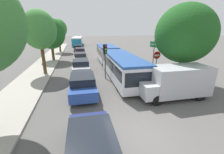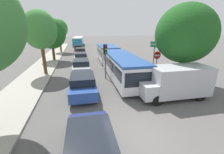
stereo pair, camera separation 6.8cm
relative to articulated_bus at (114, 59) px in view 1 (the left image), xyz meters
name	(u,v)px [view 1 (the left image)]	position (x,y,z in m)	size (l,w,h in m)	color
ground_plane	(135,138)	(-1.93, -11.72, -1.39)	(200.00, 200.00, 0.00)	#565451
kerb_strip_left	(50,59)	(-8.71, 8.95, -1.32)	(3.20, 51.34, 0.14)	#9E998E
articulated_bus	(114,59)	(0.00, 0.00, 0.00)	(2.85, 16.23, 2.40)	silver
city_bus_rear	(78,41)	(-3.85, 29.63, 0.01)	(3.22, 11.37, 2.42)	teal
queued_car_navy	(92,148)	(-3.99, -12.66, -0.65)	(1.87, 4.20, 1.45)	navy
queued_car_blue	(83,85)	(-4.00, -6.21, -0.61)	(1.99, 4.48, 1.54)	#284799
queued_car_silver	(81,66)	(-3.93, -0.20, -0.62)	(1.94, 4.37, 1.50)	#B7BABF
queued_car_white	(80,57)	(-3.81, 5.44, -0.65)	(1.87, 4.21, 1.45)	white
queued_car_red	(80,52)	(-3.65, 11.54, -0.67)	(1.81, 4.08, 1.40)	#B21E19
queued_car_graphite	(78,48)	(-4.03, 17.39, -0.70)	(1.75, 3.94, 1.36)	#47474C
white_van	(176,81)	(2.48, -8.30, -0.14)	(5.03, 2.07, 2.31)	#B7BABF
traffic_light	(105,54)	(-1.64, -2.95, 1.11)	(0.38, 0.40, 3.40)	#56595E
no_entry_sign	(156,62)	(2.88, -4.62, 0.49)	(0.70, 0.08, 2.82)	#56595E
direction_sign_post	(154,50)	(4.12, -1.73, 1.17)	(0.36, 1.38, 3.60)	#56595E
tree_left_mid	(39,30)	(-7.78, -0.01, 3.29)	(3.36, 3.36, 6.64)	#51381E
tree_left_far	(51,34)	(-7.88, 7.57, 2.70)	(4.20, 4.20, 6.35)	#51381E
tree_left_distant	(58,29)	(-7.68, 16.75, 3.37)	(3.52, 3.52, 6.71)	#51381E
tree_right_near	(183,35)	(4.43, -5.80, 2.89)	(4.84, 4.84, 6.79)	#51381E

